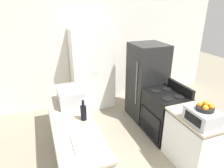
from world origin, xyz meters
TOP-DOWN VIEW (x-y plane):
  - wall_back at (0.00, 3.33)m, footprint 7.00×0.06m
  - counter_left at (-0.89, 1.33)m, footprint 0.60×2.46m
  - counter_right at (0.89, 0.52)m, footprint 0.60×0.84m
  - pantry_cabinet at (-0.04, 3.01)m, footprint 0.99×0.55m
  - stove at (0.91, 1.34)m, footprint 0.66×0.75m
  - refrigerator at (0.94, 2.12)m, footprint 0.72×0.72m
  - microwave at (-0.82, 1.63)m, footprint 0.40×0.51m
  - wine_bottle at (-0.73, 1.05)m, footprint 0.09×0.09m
  - toaster_oven at (0.79, 0.36)m, footprint 0.35×0.43m
  - fruit_bowl at (0.80, 0.35)m, footprint 0.24×0.24m
  - cutting_board at (-0.89, 0.57)m, footprint 0.21×0.40m

SIDE VIEW (x-z plane):
  - counter_left at x=-0.89m, z-range -0.02..0.88m
  - counter_right at x=0.89m, z-range -0.02..0.88m
  - stove at x=0.91m, z-range -0.07..0.98m
  - refrigerator at x=0.94m, z-range 0.00..1.69m
  - cutting_board at x=-0.89m, z-range 0.89..0.91m
  - pantry_cabinet at x=-0.04m, z-range 0.00..1.94m
  - toaster_oven at x=0.79m, z-range 0.89..1.11m
  - wine_bottle at x=-0.73m, z-range 0.86..1.17m
  - microwave at x=-0.82m, z-range 0.89..1.16m
  - fruit_bowl at x=0.80m, z-range 1.09..1.23m
  - wall_back at x=0.00m, z-range 0.00..2.60m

